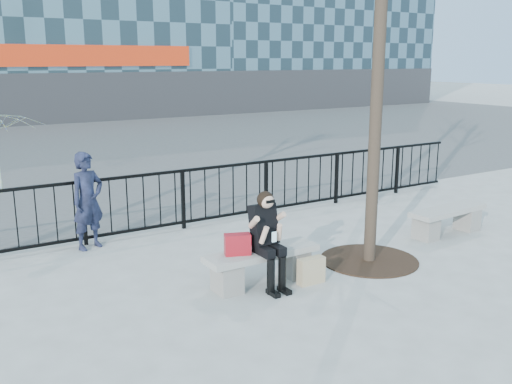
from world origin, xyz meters
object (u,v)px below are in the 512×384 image
bench_main (262,263)px  seated_woman (268,241)px  standing_man (88,201)px  bench_second (448,218)px

bench_main → seated_woman: size_ratio=1.23×
standing_man → bench_main: bearing=-81.3°
bench_main → bench_second: (4.03, 0.21, -0.00)m
bench_second → seated_woman: (-4.03, -0.37, 0.37)m
bench_main → bench_second: 4.03m
bench_second → standing_man: size_ratio=1.01×
bench_second → seated_woman: size_ratio=1.21×
bench_main → standing_man: bearing=119.5°
bench_main → bench_second: bearing=2.9°
standing_man → seated_woman: bearing=-82.7°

